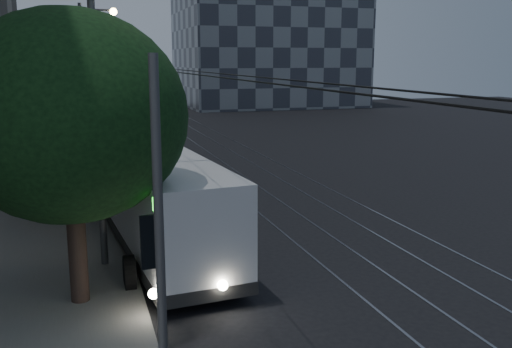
{
  "coord_description": "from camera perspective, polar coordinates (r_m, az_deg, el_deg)",
  "views": [
    {
      "loc": [
        -6.32,
        -17.86,
        5.91
      ],
      "look_at": [
        -0.07,
        2.01,
        1.73
      ],
      "focal_mm": 40.0,
      "sensor_mm": 36.0,
      "label": 1
    }
  ],
  "objects": [
    {
      "name": "tree_2",
      "position": [
        28.91,
        -18.9,
        6.81
      ],
      "size": [
        4.26,
        4.26,
        5.86
      ],
      "color": "black",
      "rests_on": "ground"
    },
    {
      "name": "tram_rails",
      "position": [
        39.32,
        -4.3,
        2.69
      ],
      "size": [
        4.52,
        90.0,
        0.02
      ],
      "color": "gray",
      "rests_on": "ground"
    },
    {
      "name": "overhead_wires",
      "position": [
        37.96,
        -15.51,
        7.26
      ],
      "size": [
        2.23,
        90.0,
        6.0
      ],
      "color": "black",
      "rests_on": "ground"
    },
    {
      "name": "pickup_silver",
      "position": [
        27.87,
        -11.98,
        0.4
      ],
      "size": [
        2.76,
        5.41,
        1.46
      ],
      "primitive_type": "imported",
      "rotation": [
        0.0,
        0.0,
        0.06
      ],
      "color": "#94979B",
      "rests_on": "ground"
    },
    {
      "name": "tree_3",
      "position": [
        37.39,
        -18.23,
        8.16
      ],
      "size": [
        4.38,
        4.38,
        6.18
      ],
      "color": "black",
      "rests_on": "ground"
    },
    {
      "name": "car_white_b",
      "position": [
        37.9,
        -11.82,
        3.15
      ],
      "size": [
        1.91,
        4.57,
        1.32
      ],
      "primitive_type": "imported",
      "rotation": [
        0.0,
        0.0,
        0.01
      ],
      "color": "silver",
      "rests_on": "ground"
    },
    {
      "name": "streetlamp_far",
      "position": [
        36.41,
        -16.28,
        10.4
      ],
      "size": [
        2.25,
        0.44,
        9.21
      ],
      "color": "#505153",
      "rests_on": "ground"
    },
    {
      "name": "ground",
      "position": [
        19.85,
        1.95,
        -5.97
      ],
      "size": [
        120.0,
        120.0,
        0.0
      ],
      "primitive_type": "plane",
      "color": "black",
      "rests_on": "ground"
    },
    {
      "name": "car_white_c",
      "position": [
        46.48,
        -14.91,
        4.65
      ],
      "size": [
        1.75,
        4.83,
        1.58
      ],
      "primitive_type": "imported",
      "rotation": [
        0.0,
        0.0,
        0.02
      ],
      "color": "silver",
      "rests_on": "ground"
    },
    {
      "name": "building_distant_right",
      "position": [
        77.05,
        1.04,
        15.88
      ],
      "size": [
        22.0,
        18.0,
        24.0
      ],
      "primitive_type": "cube",
      "color": "#363A45",
      "rests_on": "ground"
    },
    {
      "name": "sidewalk",
      "position": [
        38.33,
        -19.02,
        1.97
      ],
      "size": [
        5.0,
        90.0,
        0.15
      ],
      "primitive_type": "cube",
      "color": "gray",
      "rests_on": "ground"
    },
    {
      "name": "streetlamp_near",
      "position": [
        16.2,
        -14.42,
        10.59
      ],
      "size": [
        2.33,
        0.44,
        9.57
      ],
      "color": "#505153",
      "rests_on": "ground"
    },
    {
      "name": "tree_0",
      "position": [
        13.78,
        -18.2,
        5.45
      ],
      "size": [
        5.46,
        5.46,
        7.1
      ],
      "color": "black",
      "rests_on": "ground"
    },
    {
      "name": "car_white_d",
      "position": [
        48.85,
        -13.16,
        4.96
      ],
      "size": [
        2.78,
        4.57,
        1.45
      ],
      "primitive_type": "imported",
      "rotation": [
        0.0,
        0.0,
        -0.27
      ],
      "color": "white",
      "rests_on": "ground"
    },
    {
      "name": "trolleybus",
      "position": [
        18.75,
        -10.19,
        -2.04
      ],
      "size": [
        3.47,
        11.85,
        5.63
      ],
      "rotation": [
        0.0,
        0.0,
        0.09
      ],
      "color": "silver",
      "rests_on": "ground"
    },
    {
      "name": "car_white_a",
      "position": [
        37.4,
        -11.75,
        3.13
      ],
      "size": [
        2.69,
        4.5,
        1.43
      ],
      "primitive_type": "imported",
      "rotation": [
        0.0,
        0.0,
        0.25
      ],
      "color": "silver",
      "rests_on": "ground"
    },
    {
      "name": "tree_4",
      "position": [
        47.89,
        -17.89,
        8.79
      ],
      "size": [
        4.99,
        4.99,
        6.48
      ],
      "color": "black",
      "rests_on": "ground"
    },
    {
      "name": "tree_5",
      "position": [
        54.83,
        -17.86,
        8.9
      ],
      "size": [
        4.99,
        4.99,
        6.34
      ],
      "color": "black",
      "rests_on": "ground"
    },
    {
      "name": "tree_1",
      "position": [
        22.68,
        -18.05,
        7.69
      ],
      "size": [
        5.18,
        5.18,
        7.02
      ],
      "color": "black",
      "rests_on": "ground"
    }
  ]
}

